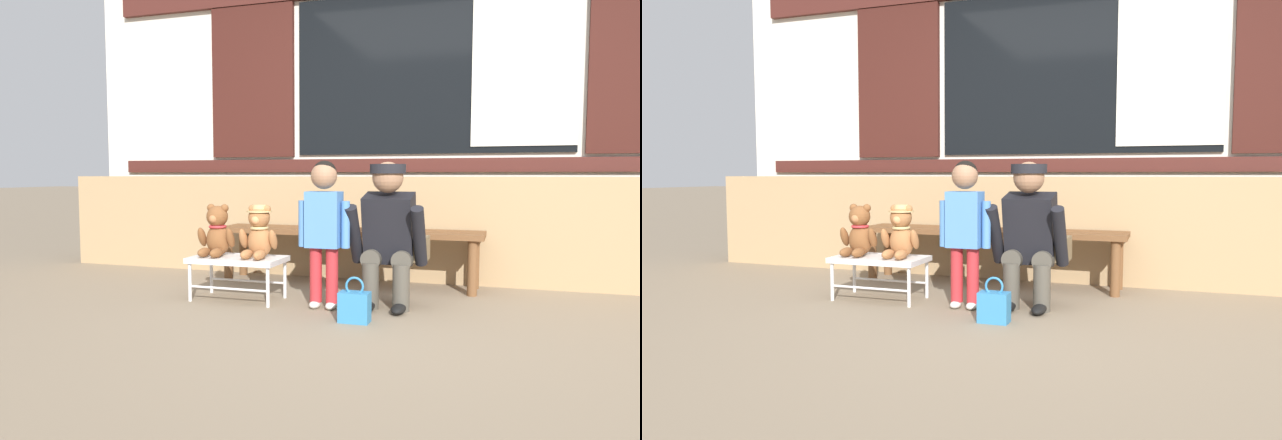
# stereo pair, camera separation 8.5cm
# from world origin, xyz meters

# --- Properties ---
(ground_plane) EXTENTS (60.00, 60.00, 0.00)m
(ground_plane) POSITION_xyz_m (0.00, 0.00, 0.00)
(ground_plane) COLOR #84725B
(brick_low_wall) EXTENTS (6.62, 0.25, 0.85)m
(brick_low_wall) POSITION_xyz_m (0.00, 1.43, 0.42)
(brick_low_wall) COLOR tan
(brick_low_wall) RESTS_ON ground
(shop_facade) EXTENTS (6.75, 0.26, 3.34)m
(shop_facade) POSITION_xyz_m (0.00, 1.94, 1.68)
(shop_facade) COLOR silver
(shop_facade) RESTS_ON ground
(wooden_bench_long) EXTENTS (2.10, 0.40, 0.44)m
(wooden_bench_long) POSITION_xyz_m (-0.52, 1.06, 0.37)
(wooden_bench_long) COLOR brown
(wooden_bench_long) RESTS_ON ground
(small_display_bench) EXTENTS (0.64, 0.36, 0.30)m
(small_display_bench) POSITION_xyz_m (-1.09, 0.28, 0.27)
(small_display_bench) COLOR silver
(small_display_bench) RESTS_ON ground
(teddy_bear_plain) EXTENTS (0.28, 0.26, 0.36)m
(teddy_bear_plain) POSITION_xyz_m (-1.25, 0.28, 0.46)
(teddy_bear_plain) COLOR brown
(teddy_bear_plain) RESTS_ON small_display_bench
(teddy_bear_with_hat) EXTENTS (0.28, 0.27, 0.36)m
(teddy_bear_with_hat) POSITION_xyz_m (-0.93, 0.29, 0.47)
(teddy_bear_with_hat) COLOR #A86B3D
(teddy_bear_with_hat) RESTS_ON small_display_bench
(child_standing) EXTENTS (0.35, 0.18, 0.96)m
(child_standing) POSITION_xyz_m (-0.44, 0.23, 0.59)
(child_standing) COLOR #B7282D
(child_standing) RESTS_ON ground
(adult_crouching) EXTENTS (0.50, 0.49, 0.95)m
(adult_crouching) POSITION_xyz_m (-0.05, 0.39, 0.48)
(adult_crouching) COLOR #4C473D
(adult_crouching) RESTS_ON ground
(handbag_on_ground) EXTENTS (0.18, 0.11, 0.27)m
(handbag_on_ground) POSITION_xyz_m (-0.16, -0.06, 0.10)
(handbag_on_ground) COLOR teal
(handbag_on_ground) RESTS_ON ground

